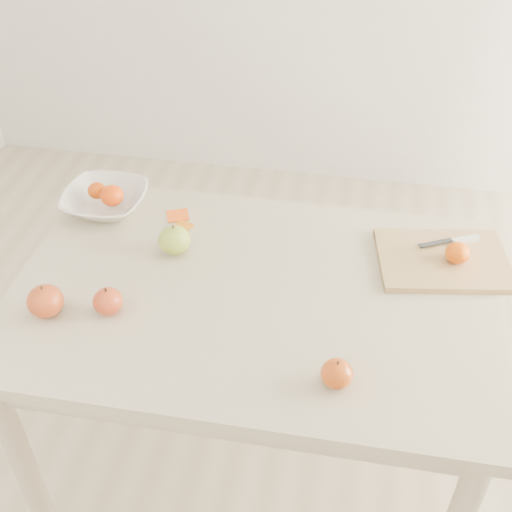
# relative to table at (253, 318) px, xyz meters

# --- Properties ---
(ground) EXTENTS (3.50, 3.50, 0.00)m
(ground) POSITION_rel_table_xyz_m (0.00, 0.00, -0.65)
(ground) COLOR #C6B293
(ground) RESTS_ON ground
(table) EXTENTS (1.20, 0.80, 0.75)m
(table) POSITION_rel_table_xyz_m (0.00, 0.00, 0.00)
(table) COLOR beige
(table) RESTS_ON ground
(cutting_board) EXTENTS (0.37, 0.29, 0.02)m
(cutting_board) POSITION_rel_table_xyz_m (0.47, 0.19, 0.11)
(cutting_board) COLOR tan
(cutting_board) RESTS_ON table
(board_tangerine) EXTENTS (0.06, 0.06, 0.05)m
(board_tangerine) POSITION_rel_table_xyz_m (0.50, 0.18, 0.14)
(board_tangerine) COLOR #D64D07
(board_tangerine) RESTS_ON cutting_board
(fruit_bowl) EXTENTS (0.24, 0.24, 0.06)m
(fruit_bowl) POSITION_rel_table_xyz_m (-0.48, 0.27, 0.13)
(fruit_bowl) COLOR white
(fruit_bowl) RESTS_ON table
(bowl_tangerine_near) EXTENTS (0.05, 0.05, 0.05)m
(bowl_tangerine_near) POSITION_rel_table_xyz_m (-0.51, 0.28, 0.15)
(bowl_tangerine_near) COLOR #CF4207
(bowl_tangerine_near) RESTS_ON fruit_bowl
(bowl_tangerine_far) EXTENTS (0.07, 0.07, 0.06)m
(bowl_tangerine_far) POSITION_rel_table_xyz_m (-0.45, 0.25, 0.16)
(bowl_tangerine_far) COLOR #E64808
(bowl_tangerine_far) RESTS_ON fruit_bowl
(orange_peel_a) EXTENTS (0.07, 0.06, 0.01)m
(orange_peel_a) POSITION_rel_table_xyz_m (-0.26, 0.26, 0.10)
(orange_peel_a) COLOR #EB5710
(orange_peel_a) RESTS_ON table
(orange_peel_b) EXTENTS (0.05, 0.05, 0.01)m
(orange_peel_b) POSITION_rel_table_xyz_m (-0.24, 0.23, 0.10)
(orange_peel_b) COLOR orange
(orange_peel_b) RESTS_ON table
(paring_knife) EXTENTS (0.16, 0.08, 0.01)m
(paring_knife) POSITION_rel_table_xyz_m (0.52, 0.26, 0.12)
(paring_knife) COLOR white
(paring_knife) RESTS_ON cutting_board
(apple_green) EXTENTS (0.09, 0.09, 0.08)m
(apple_green) POSITION_rel_table_xyz_m (-0.23, 0.11, 0.14)
(apple_green) COLOR #5F9221
(apple_green) RESTS_ON table
(apple_red_b) EXTENTS (0.07, 0.07, 0.06)m
(apple_red_b) POSITION_rel_table_xyz_m (-0.32, -0.13, 0.13)
(apple_red_b) COLOR maroon
(apple_red_b) RESTS_ON table
(apple_red_d) EXTENTS (0.09, 0.09, 0.08)m
(apple_red_d) POSITION_rel_table_xyz_m (-0.46, -0.16, 0.14)
(apple_red_d) COLOR maroon
(apple_red_d) RESTS_ON table
(apple_red_e) EXTENTS (0.07, 0.07, 0.06)m
(apple_red_e) POSITION_rel_table_xyz_m (0.23, -0.26, 0.13)
(apple_red_e) COLOR maroon
(apple_red_e) RESTS_ON table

